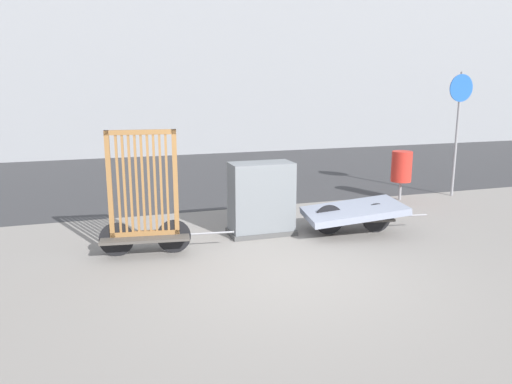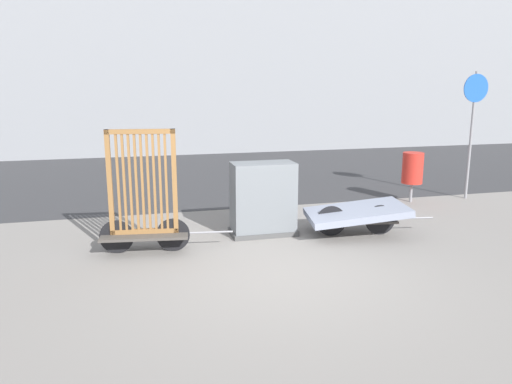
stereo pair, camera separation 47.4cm
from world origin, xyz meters
The scene contains 7 objects.
ground_plane centered at (0.00, 0.00, 0.00)m, with size 60.00×60.00×0.00m, color gray.
road_strip centered at (0.00, 7.74, 0.00)m, with size 56.00×8.22×0.01m.
bike_cart_with_bedframe centered at (-1.76, 1.33, 0.69)m, with size 2.03×0.73×1.90m.
bike_cart_with_mattress centered at (1.77, 1.33, 0.38)m, with size 2.24×1.35×0.55m.
utility_cabinet centered at (0.24, 1.78, 0.58)m, with size 1.13×0.60×1.25m.
trash_bin centered at (4.02, 3.28, 0.75)m, with size 0.45×0.45×1.09m.
sign_post centered at (5.41, 3.27, 1.84)m, with size 0.61×0.06×2.80m.
Camera 1 is at (-2.40, -6.08, 2.56)m, focal length 35.00 mm.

